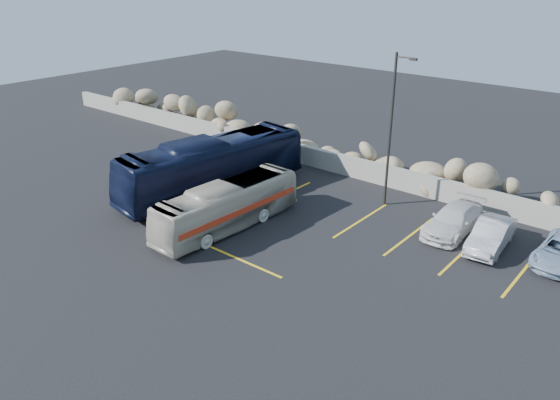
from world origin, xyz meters
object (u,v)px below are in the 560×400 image
Objects in this scene: tour_coach at (213,166)px; car_b at (491,235)px; lamppost at (392,127)px; car_c at (453,220)px; vintage_bus at (227,206)px.

tour_coach is 2.91× the size of car_b.
lamppost is at bearing 163.74° from car_b.
car_b reaches higher than car_c.
car_b is at bearing -12.00° from lamppost.
lamppost is 1.83× the size of car_c.
tour_coach reaches higher than car_c.
vintage_bus is at bearing -122.08° from lamppost.
car_c is at bearing 39.15° from vintage_bus.
car_b is (10.66, 6.04, -0.50)m from vintage_bus.
lamppost reaches higher than tour_coach.
vintage_bus is 1.88× the size of car_c.
tour_coach reaches higher than vintage_bus.
tour_coach is (-3.82, 2.73, 0.43)m from vintage_bus.
vintage_bus is 0.73× the size of tour_coach.
lamppost is 7.20m from car_b.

